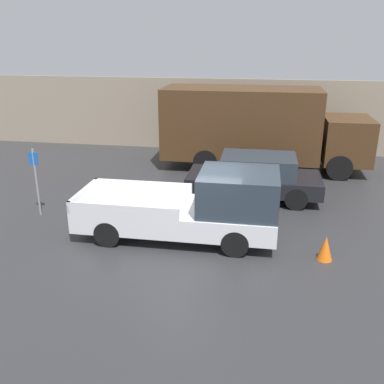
{
  "coord_description": "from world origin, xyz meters",
  "views": [
    {
      "loc": [
        1.75,
        -10.73,
        5.51
      ],
      "look_at": [
        -0.27,
        1.32,
        1.01
      ],
      "focal_mm": 40.0,
      "sensor_mm": 36.0,
      "label": 1
    }
  ],
  "objects_px": {
    "parking_sign": "(36,178)",
    "traffic_cone": "(325,248)",
    "pickup_truck": "(197,207)",
    "delivery_truck": "(256,126)",
    "car": "(255,176)"
  },
  "relations": [
    {
      "from": "pickup_truck",
      "to": "car",
      "type": "bearing_deg",
      "value": 66.35
    },
    {
      "from": "pickup_truck",
      "to": "delivery_truck",
      "type": "distance_m",
      "value": 7.45
    },
    {
      "from": "pickup_truck",
      "to": "traffic_cone",
      "type": "height_order",
      "value": "pickup_truck"
    },
    {
      "from": "delivery_truck",
      "to": "traffic_cone",
      "type": "relative_size",
      "value": 13.11
    },
    {
      "from": "pickup_truck",
      "to": "parking_sign",
      "type": "bearing_deg",
      "value": 171.6
    },
    {
      "from": "pickup_truck",
      "to": "parking_sign",
      "type": "xyz_separation_m",
      "value": [
        -5.28,
        0.78,
        0.31
      ]
    },
    {
      "from": "car",
      "to": "parking_sign",
      "type": "xyz_separation_m",
      "value": [
        -6.82,
        -2.73,
        0.44
      ]
    },
    {
      "from": "parking_sign",
      "to": "traffic_cone",
      "type": "height_order",
      "value": "parking_sign"
    },
    {
      "from": "delivery_truck",
      "to": "traffic_cone",
      "type": "distance_m",
      "value": 8.41
    },
    {
      "from": "car",
      "to": "traffic_cone",
      "type": "height_order",
      "value": "car"
    },
    {
      "from": "pickup_truck",
      "to": "parking_sign",
      "type": "distance_m",
      "value": 5.35
    },
    {
      "from": "traffic_cone",
      "to": "car",
      "type": "bearing_deg",
      "value": 114.52
    },
    {
      "from": "pickup_truck",
      "to": "traffic_cone",
      "type": "relative_size",
      "value": 8.55
    },
    {
      "from": "parking_sign",
      "to": "car",
      "type": "bearing_deg",
      "value": 21.8
    },
    {
      "from": "parking_sign",
      "to": "traffic_cone",
      "type": "relative_size",
      "value": 3.34
    }
  ]
}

